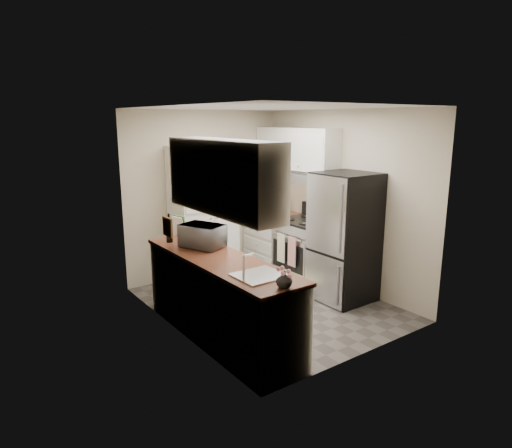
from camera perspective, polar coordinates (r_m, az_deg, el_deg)
name	(u,v)px	position (r m, az deg, el deg)	size (l,w,h in m)	color
ground	(268,304)	(6.06, 1.56, -9.98)	(3.20, 3.20, 0.00)	#56514C
room_shell	(269,181)	(5.61, 1.58, 5.43)	(2.64, 3.24, 2.52)	beige
pantry_cabinet	(203,215)	(6.71, -6.58, 1.17)	(0.90, 0.55, 2.00)	silver
base_cabinet_left	(220,300)	(5.05, -4.48, -9.46)	(0.60, 2.30, 0.88)	silver
countertop_left	(220,260)	(4.89, -4.57, -4.47)	(0.63, 2.33, 0.04)	brown
base_cabinet_right	(273,241)	(7.38, 2.09, -2.14)	(0.60, 0.80, 0.88)	silver
countertop_right	(273,213)	(7.28, 2.12, 1.36)	(0.63, 0.83, 0.04)	brown
electric_range	(305,250)	(6.77, 6.15, -3.26)	(0.71, 0.78, 1.13)	#B7B7BC
refrigerator	(345,237)	(6.10, 11.00, -1.63)	(0.70, 0.72, 1.70)	#B7B7BC
microwave	(203,236)	(5.28, -6.67, -1.48)	(0.48, 0.33, 0.27)	#B4B4B9
wine_bottle	(169,229)	(5.55, -10.80, -0.64)	(0.08, 0.08, 0.32)	black
flower_vase	(284,280)	(4.01, 3.54, -6.95)	(0.15, 0.15, 0.15)	white
cutting_board	(180,225)	(5.86, -9.48, -0.15)	(0.02, 0.21, 0.26)	#398935
toaster_oven	(272,205)	(7.26, 2.00, 2.41)	(0.31, 0.39, 0.23)	#B9B8BE
fruit_basket	(272,195)	(7.20, 1.97, 3.63)	(0.24, 0.24, 0.10)	#E8520D
kitchen_mat	(251,288)	(6.57, -0.59, -8.05)	(0.49, 0.79, 0.01)	beige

